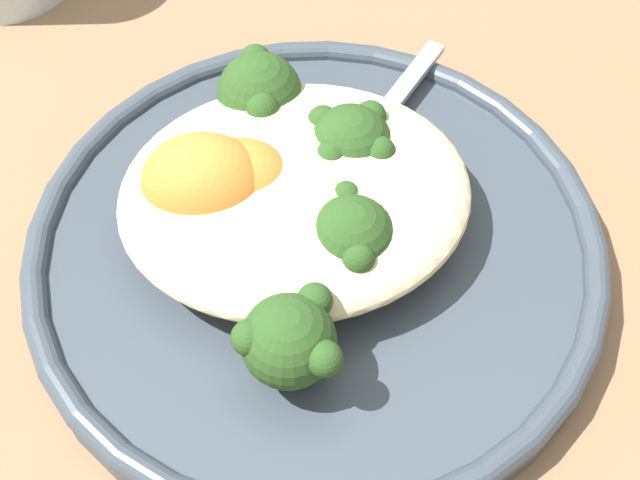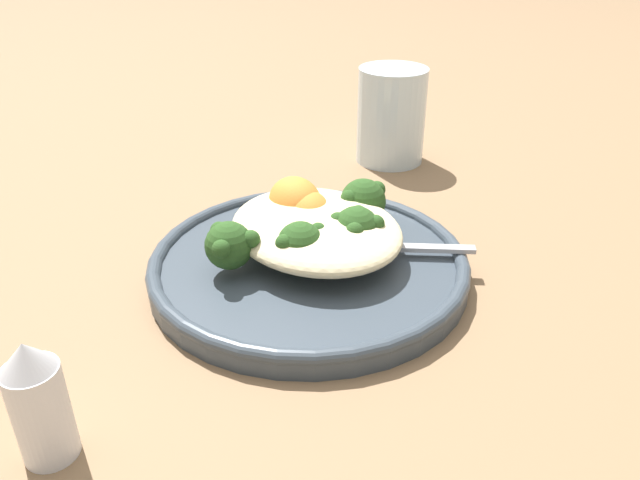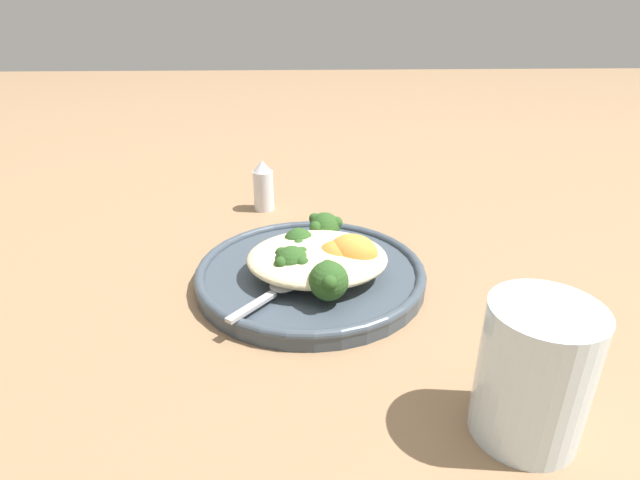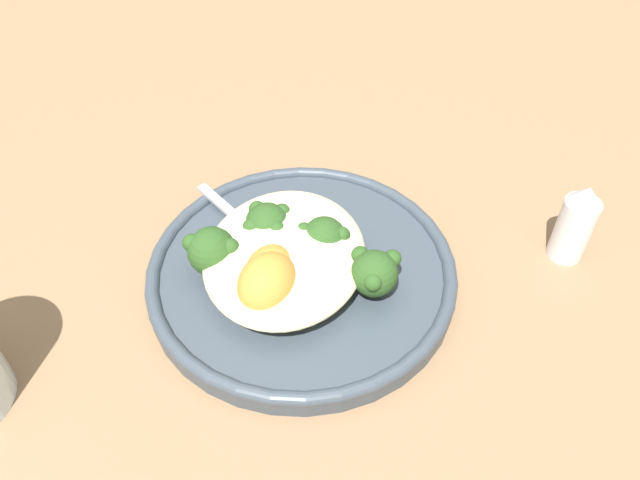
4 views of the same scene
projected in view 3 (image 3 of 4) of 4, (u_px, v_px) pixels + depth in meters
name	position (u px, v px, depth m)	size (l,w,h in m)	color
ground_plane	(317.00, 282.00, 0.58)	(4.00, 4.00, 0.00)	#846647
plate	(311.00, 273.00, 0.58)	(0.26, 0.26, 0.02)	#38424C
quinoa_mound	(321.00, 258.00, 0.55)	(0.16, 0.13, 0.03)	beige
broccoli_stalk_0	(327.00, 232.00, 0.61)	(0.04, 0.12, 0.04)	#ADC675
broccoli_stalk_1	(304.00, 246.00, 0.58)	(0.08, 0.06, 0.04)	#ADC675
broccoli_stalk_2	(298.00, 263.00, 0.54)	(0.09, 0.06, 0.04)	#ADC675
broccoli_stalk_3	(330.00, 279.00, 0.51)	(0.04, 0.10, 0.04)	#ADC675
sweet_potato_chunk_0	(339.00, 258.00, 0.55)	(0.05, 0.04, 0.04)	orange
sweet_potato_chunk_1	(352.00, 254.00, 0.55)	(0.06, 0.04, 0.05)	orange
sweet_potato_chunk_2	(353.00, 262.00, 0.55)	(0.04, 0.04, 0.03)	orange
spoon	(281.00, 287.00, 0.52)	(0.08, 0.09, 0.01)	#A3A3A8
water_glass	(534.00, 373.00, 0.36)	(0.08, 0.08, 0.11)	silver
salt_shaker	(263.00, 186.00, 0.77)	(0.03, 0.03, 0.08)	silver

